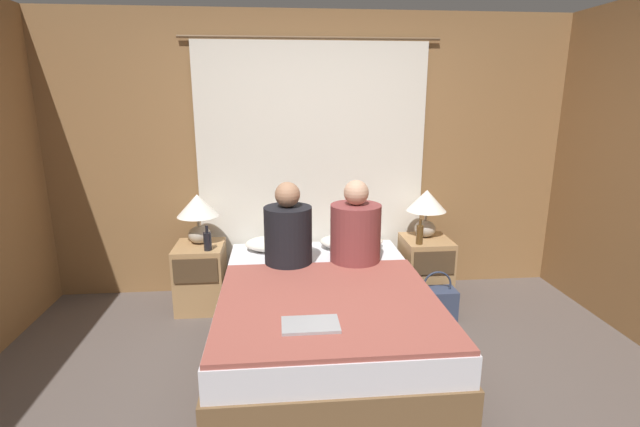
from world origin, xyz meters
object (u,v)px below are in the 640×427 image
at_px(person_left_in_bed, 288,232).
at_px(beer_bottle_on_left_stand, 208,241).
at_px(bed, 324,316).
at_px(laptop_on_bed, 311,325).
at_px(pillow_left, 277,243).
at_px(nightstand_left, 201,276).
at_px(lamp_left, 198,211).
at_px(handbag_on_floor, 436,303).
at_px(nightstand_right, 425,269).
at_px(beer_bottle_on_right_stand, 420,234).
at_px(lamp_right, 426,206).
at_px(person_right_in_bed, 355,231).
at_px(pillow_right, 351,241).

bearing_deg(person_left_in_bed, beer_bottle_on_left_stand, 164.31).
bearing_deg(bed, laptop_on_bed, -102.47).
bearing_deg(pillow_left, person_left_in_bed, -77.41).
height_order(bed, pillow_left, pillow_left).
xyz_separation_m(nightstand_left, lamp_left, (0.00, 0.07, 0.57)).
xyz_separation_m(lamp_left, handbag_on_floor, (1.95, -0.46, -0.71)).
xyz_separation_m(nightstand_right, beer_bottle_on_right_stand, (-0.11, -0.14, 0.37)).
bearing_deg(nightstand_left, beer_bottle_on_left_stand, -54.48).
xyz_separation_m(lamp_right, handbag_on_floor, (-0.02, -0.46, -0.71)).
xyz_separation_m(lamp_left, laptop_on_bed, (0.85, -1.46, -0.33)).
height_order(person_left_in_bed, beer_bottle_on_left_stand, person_left_in_bed).
height_order(nightstand_right, handbag_on_floor, nightstand_right).
bearing_deg(lamp_left, person_right_in_bed, -16.74).
xyz_separation_m(nightstand_right, person_left_in_bed, (-1.23, -0.32, 0.47)).
xyz_separation_m(nightstand_right, beer_bottle_on_left_stand, (-1.88, -0.14, 0.36)).
relative_size(lamp_left, person_left_in_bed, 0.63).
relative_size(nightstand_left, lamp_left, 1.32).
bearing_deg(lamp_right, pillow_left, 179.76).
distance_m(nightstand_right, pillow_right, 0.71).
bearing_deg(nightstand_left, lamp_left, 90.00).
bearing_deg(pillow_right, pillow_left, 180.00).
height_order(lamp_left, person_right_in_bed, person_right_in_bed).
bearing_deg(person_right_in_bed, lamp_right, 29.01).
height_order(lamp_right, pillow_right, lamp_right).
xyz_separation_m(lamp_right, beer_bottle_on_right_stand, (-0.11, -0.20, -0.20)).
height_order(person_left_in_bed, handbag_on_floor, person_left_in_bed).
xyz_separation_m(bed, person_right_in_bed, (0.29, 0.42, 0.51)).
bearing_deg(laptop_on_bed, beer_bottle_on_left_stand, 120.77).
height_order(lamp_left, beer_bottle_on_left_stand, lamp_left).
xyz_separation_m(nightstand_left, beer_bottle_on_left_stand, (0.10, -0.14, 0.36)).
xyz_separation_m(lamp_right, person_left_in_bed, (-1.23, -0.39, -0.10)).
relative_size(person_left_in_bed, laptop_on_bed, 2.03).
height_order(person_right_in_bed, beer_bottle_on_left_stand, person_right_in_bed).
bearing_deg(person_left_in_bed, beer_bottle_on_right_stand, 9.31).
distance_m(pillow_right, person_left_in_bed, 0.72).
bearing_deg(laptop_on_bed, person_right_in_bed, 67.86).
height_order(nightstand_left, beer_bottle_on_right_stand, beer_bottle_on_right_stand).
height_order(lamp_right, beer_bottle_on_left_stand, lamp_right).
distance_m(lamp_left, person_right_in_bed, 1.34).
height_order(person_left_in_bed, laptop_on_bed, person_left_in_bed).
height_order(pillow_left, laptop_on_bed, pillow_left).
distance_m(pillow_right, beer_bottle_on_left_stand, 1.24).
xyz_separation_m(beer_bottle_on_left_stand, beer_bottle_on_right_stand, (1.77, 0.00, 0.01)).
xyz_separation_m(person_left_in_bed, person_right_in_bed, (0.53, 0.00, -0.00)).
xyz_separation_m(lamp_right, laptop_on_bed, (-1.13, -1.46, -0.33)).
distance_m(person_right_in_bed, beer_bottle_on_left_stand, 1.20).
bearing_deg(pillow_left, beer_bottle_on_right_stand, -9.79).
distance_m(pillow_left, laptop_on_bed, 1.48).
bearing_deg(beer_bottle_on_right_stand, pillow_right, 159.30).
relative_size(bed, pillow_right, 3.67).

